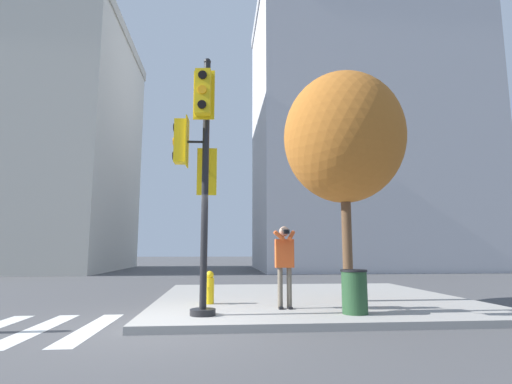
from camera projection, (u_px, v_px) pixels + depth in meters
ground_plane at (158, 329)px, 7.09m from camera, size 160.00×160.00×0.00m
sidewalk_corner at (308, 299)px, 10.86m from camera, size 8.00×8.00×0.14m
traffic_signal_pole at (200, 161)px, 8.15m from camera, size 0.92×1.34×5.29m
person_photographer at (285, 258)px, 8.76m from camera, size 0.50×0.53×1.77m
street_tree at (344, 138)px, 10.47m from camera, size 3.13×3.13×5.91m
fire_hydrant at (210, 288)px, 9.41m from camera, size 0.21×0.27×0.76m
trash_bin at (354, 292)px, 7.95m from camera, size 0.53×0.53×0.86m
building_left at (48, 146)px, 28.69m from camera, size 10.77×13.23×17.64m
building_right at (362, 133)px, 30.30m from camera, size 16.14×10.79×20.32m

